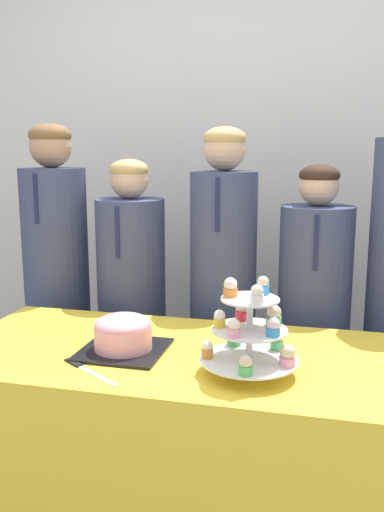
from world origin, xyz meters
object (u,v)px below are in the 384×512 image
Objects in this scene: cake_knife at (82,368)px; student_2 at (223,310)px; cupcake_stand at (251,331)px; student_3 at (312,335)px; student_0 at (58,296)px; round_cake at (123,334)px; student_1 at (132,319)px.

cake_knife is 0.16× the size of student_2.
student_2 reaches higher than cupcake_stand.
cake_knife is 0.89m from student_2.
student_2 reaches higher than student_3.
student_0 is at bearing 155.08° from cake_knife.
student_0 reaches higher than round_cake.
student_0 is (-0.60, 0.68, -0.09)m from round_cake.
student_2 is (0.29, 0.84, -0.04)m from cake_knife.
student_2 is at bearing 72.53° from round_cake.
round_cake is 0.18× the size of student_2.
student_3 is (0.61, 0.68, -0.18)m from round_cake.
student_1 is 0.91× the size of student_2.
student_1 is (0.38, -0.00, -0.09)m from student_0.
student_2 is at bearing 0.00° from student_1.
student_0 is at bearing 143.81° from cupcake_stand.
student_3 is at bearing -0.00° from student_1.
student_1 is (-0.14, 0.84, -0.11)m from cake_knife.
student_0 is 1.21m from student_3.
cupcake_stand is 0.22× the size of student_3.
student_0 is (-0.52, 0.84, -0.03)m from cake_knife.
student_3 reaches higher than cake_knife.
cake_knife is at bearing -113.86° from round_cake.
student_0 reaches higher than student_1.
student_3 reaches higher than cupcake_stand.
round_cake is 1.17× the size of cake_knife.
student_1 reaches higher than round_cake.
student_0 is at bearing 180.00° from student_1.
student_2 is at bearing 106.61° from cupcake_stand.
cupcake_stand is 0.19× the size of student_0.
student_2 is (0.81, -0.00, -0.01)m from student_0.
cupcake_stand is 0.81m from student_2.
cake_knife is 0.54m from cupcake_stand.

